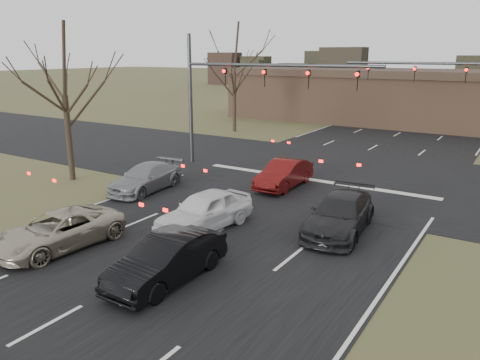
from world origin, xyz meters
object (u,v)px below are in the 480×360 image
Objects in this scene: car_white_sedan at (205,210)px; car_red_ahead at (284,174)px; mast_arm_far at (471,83)px; car_charcoal_sedan at (340,214)px; car_black_hatch at (167,259)px; car_grey_ahead at (146,178)px; mast_arm_near at (234,84)px; building at (440,99)px; car_silver_suv at (59,230)px.

car_red_ahead is (-0.10, 7.13, -0.05)m from car_white_sedan.
mast_arm_far is at bearing 59.25° from car_red_ahead.
car_white_sedan is 5.34m from car_charcoal_sedan.
mast_arm_far is 24.36m from car_black_hatch.
car_grey_ahead is at bearing -143.35° from car_red_ahead.
car_charcoal_sedan is at bearing -97.48° from mast_arm_far.
mast_arm_near is 2.82× the size of car_red_ahead.
building is 34.34m from car_white_sedan.
car_red_ahead is (-1.80, 11.37, -0.01)m from car_black_hatch.
car_black_hatch is at bearing 6.22° from car_silver_suv.
mast_arm_near is at bearing 100.08° from car_silver_suv.
building is 27.26m from car_red_ahead.
building is 9.45× the size of car_white_sedan.
car_white_sedan reaches higher than car_red_ahead.
mast_arm_far is at bearing 77.61° from car_black_hatch.
car_red_ahead is at bearing 97.96° from car_white_sedan.
car_silver_suv is 7.55m from car_grey_ahead.
car_white_sedan is at bearing -94.50° from building.
mast_arm_far is at bearing 77.47° from car_white_sedan.
building is 3.81× the size of mast_arm_far.
mast_arm_near is (-7.23, -25.00, 2.41)m from building.
mast_arm_near is 2.62× the size of car_grey_ahead.
car_black_hatch is 0.94× the size of car_grey_ahead.
car_charcoal_sedan is at bearing -35.71° from mast_arm_near.
mast_arm_far reaches higher than building.
mast_arm_far is 20.82m from car_white_sedan.
building is at bearing 69.93° from car_grey_ahead.
car_charcoal_sedan is at bearing -6.17° from car_grey_ahead.
car_grey_ahead is (-8.50, -31.41, -1.99)m from building.
mast_arm_far is 2.40× the size of car_grey_ahead.
car_red_ahead is at bearing 99.05° from car_black_hatch.
mast_arm_near is 2.56× the size of car_silver_suv.
mast_arm_near reaches higher than car_black_hatch.
car_white_sedan is at bearing 57.63° from car_silver_suv.
car_grey_ahead is (-10.50, 0.23, -0.05)m from car_charcoal_sedan.
building reaches higher than car_black_hatch.
mast_arm_near is 14.29m from car_silver_suv.
car_silver_suv is 5.47m from car_white_sedan.
mast_arm_near is at bearing -138.78° from mast_arm_far.
car_charcoal_sedan is at bearing 35.68° from car_white_sedan.
mast_arm_near is 2.77× the size of car_black_hatch.
car_white_sedan is at bearing 111.94° from car_black_hatch.
car_silver_suv is at bearing -98.85° from building.
car_grey_ahead is at bearing 114.22° from car_silver_suv.
mast_arm_far is at bearing 41.22° from mast_arm_near.
building is 3.50× the size of mast_arm_near.
car_charcoal_sedan is (9.23, -6.64, -4.35)m from mast_arm_near.
car_black_hatch is (5.01, 0.12, 0.06)m from car_silver_suv.
car_white_sedan is at bearing -30.46° from car_grey_ahead.
car_silver_suv is 0.95× the size of car_charcoal_sedan.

